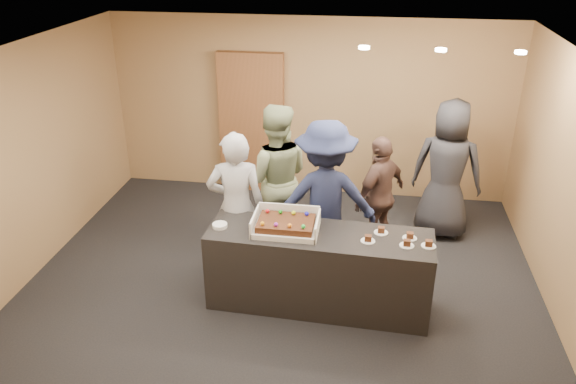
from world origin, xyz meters
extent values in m
plane|color=black|center=(0.00, 0.00, 0.00)|extent=(6.00, 6.00, 0.00)
plane|color=silver|center=(0.00, 0.00, 2.70)|extent=(6.00, 6.00, 0.00)
cube|color=#A0794D|center=(0.00, 2.50, 1.35)|extent=(6.00, 0.04, 2.70)
cube|color=#A0794D|center=(0.00, -2.50, 1.35)|extent=(6.00, 0.04, 2.70)
cube|color=#A0794D|center=(-3.00, 0.00, 1.35)|extent=(0.04, 5.00, 2.70)
cube|color=#A0794D|center=(3.00, 0.00, 1.35)|extent=(0.04, 5.00, 2.70)
cube|color=black|center=(0.46, -0.46, 0.45)|extent=(2.43, 0.80, 0.90)
cube|color=brown|center=(-0.88, 2.41, 1.09)|extent=(0.99, 0.15, 2.18)
cube|color=white|center=(0.10, -0.46, 0.93)|extent=(0.67, 0.47, 0.06)
cube|color=white|center=(-0.24, -0.46, 0.99)|extent=(0.02, 0.47, 0.18)
cube|color=white|center=(0.44, -0.46, 0.99)|extent=(0.02, 0.47, 0.18)
cube|color=white|center=(0.10, -0.23, 1.00)|extent=(0.67, 0.02, 0.20)
cube|color=#321A0B|center=(0.10, -0.46, 0.99)|extent=(0.59, 0.41, 0.07)
sphere|color=red|center=(-0.12, -0.32, 1.05)|extent=(0.04, 0.04, 0.04)
sphere|color=#1C9318|center=(0.02, -0.32, 1.05)|extent=(0.04, 0.04, 0.04)
sphere|color=#D1ED18|center=(0.16, -0.32, 1.05)|extent=(0.04, 0.04, 0.04)
sphere|color=#1B1ADF|center=(0.31, -0.32, 1.05)|extent=(0.04, 0.04, 0.04)
sphere|color=orange|center=(-0.12, -0.61, 1.05)|extent=(0.04, 0.04, 0.04)
sphere|color=purple|center=(0.02, -0.61, 1.05)|extent=(0.04, 0.04, 0.04)
sphere|color=orange|center=(0.16, -0.61, 1.05)|extent=(0.04, 0.04, 0.04)
sphere|color=green|center=(0.31, -0.61, 1.05)|extent=(0.04, 0.04, 0.04)
cylinder|color=white|center=(-0.62, -0.48, 0.92)|extent=(0.16, 0.16, 0.04)
cylinder|color=white|center=(0.97, -0.54, 0.90)|extent=(0.15, 0.15, 0.01)
cube|color=#321A0B|center=(0.97, -0.54, 0.94)|extent=(0.07, 0.06, 0.06)
cylinder|color=white|center=(1.11, -0.34, 0.90)|extent=(0.15, 0.15, 0.01)
cube|color=#321A0B|center=(1.11, -0.34, 0.94)|extent=(0.07, 0.06, 0.06)
cylinder|color=white|center=(1.37, -0.58, 0.90)|extent=(0.15, 0.15, 0.01)
cube|color=#321A0B|center=(1.37, -0.58, 0.94)|extent=(0.07, 0.06, 0.06)
cylinder|color=white|center=(1.40, -0.42, 0.90)|extent=(0.15, 0.15, 0.01)
cube|color=#321A0B|center=(1.40, -0.42, 0.94)|extent=(0.07, 0.06, 0.06)
cylinder|color=white|center=(1.59, -0.55, 0.90)|extent=(0.15, 0.15, 0.01)
cube|color=#321A0B|center=(1.59, -0.55, 0.94)|extent=(0.07, 0.06, 0.06)
imported|color=#A6A6AB|center=(-0.55, -0.01, 0.91)|extent=(0.74, 0.56, 1.83)
imported|color=gray|center=(-0.23, 0.74, 0.96)|extent=(1.05, 0.88, 1.93)
imported|color=#1C2343|center=(0.45, 0.23, 0.96)|extent=(1.35, 0.93, 1.92)
imported|color=brown|center=(1.10, 0.82, 0.78)|extent=(0.85, 0.96, 1.56)
imported|color=#26262C|center=(1.96, 1.39, 0.95)|extent=(1.04, 0.80, 1.89)
cylinder|color=#FFEAC6|center=(0.80, 0.50, 2.67)|extent=(0.12, 0.12, 0.03)
cylinder|color=#FFEAC6|center=(1.60, 0.50, 2.67)|extent=(0.12, 0.12, 0.03)
cylinder|color=#FFEAC6|center=(2.40, 0.50, 2.67)|extent=(0.12, 0.12, 0.03)
camera|label=1|loc=(0.91, -5.61, 3.87)|focal=35.00mm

